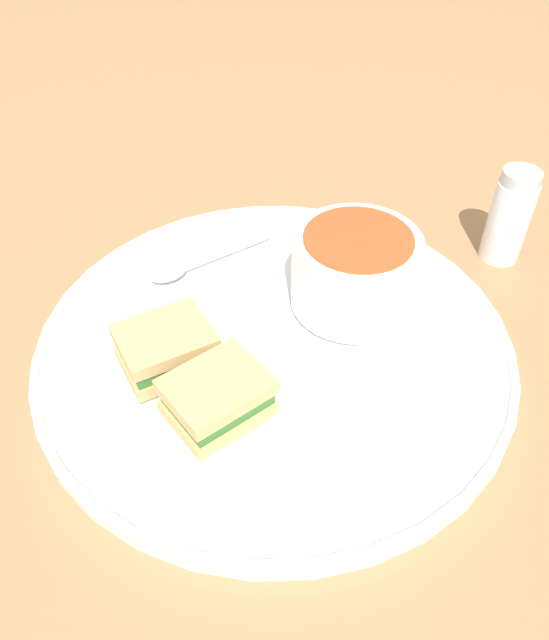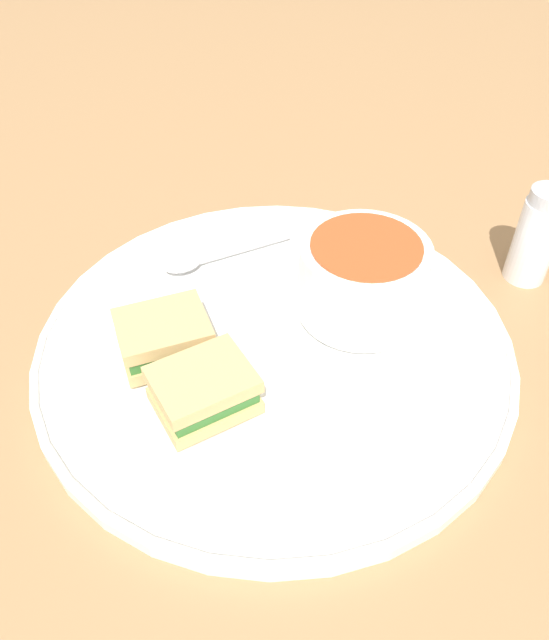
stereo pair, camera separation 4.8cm
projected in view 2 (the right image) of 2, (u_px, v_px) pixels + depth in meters
name	position (u px, v px, depth m)	size (l,w,h in m)	color
ground_plane	(275.00, 351.00, 0.51)	(2.40, 2.40, 0.00)	#9E754C
plate	(275.00, 343.00, 0.50)	(0.38, 0.38, 0.02)	white
soup_bowl	(362.00, 278.00, 0.50)	(0.10, 0.10, 0.07)	white
spoon	(193.00, 261.00, 0.56)	(0.09, 0.11, 0.01)	silver
sandwich_half_near	(164.00, 337.00, 0.47)	(0.08, 0.09, 0.03)	tan
sandwich_half_far	(204.00, 390.00, 0.43)	(0.09, 0.09, 0.03)	tan
salt_shaker	(537.00, 237.00, 0.54)	(0.04, 0.04, 0.09)	silver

